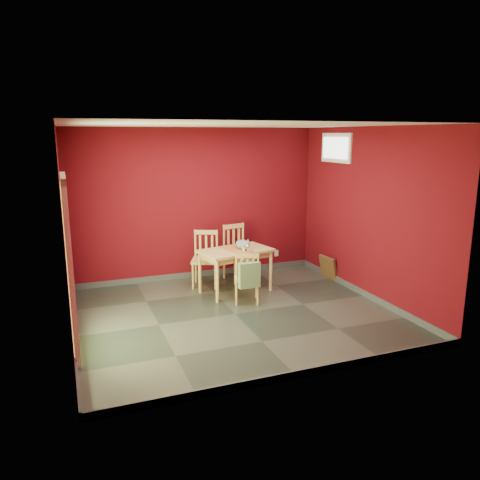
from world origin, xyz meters
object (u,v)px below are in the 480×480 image
object	(u,v)px
chair_far_left	(205,258)
chair_far_right	(238,252)
chair_near	(247,277)
cat	(242,243)
picture_frame	(328,268)
tote_bag	(249,275)
dining_table	(236,255)

from	to	relation	value
chair_far_left	chair_far_right	bearing A→B (deg)	9.90
chair_near	cat	size ratio (longest dim) A/B	1.98
picture_frame	chair_far_right	bearing A→B (deg)	159.75
cat	tote_bag	bearing A→B (deg)	-92.20
chair_far_right	chair_near	xyz separation A→B (m)	(-0.30, -1.20, -0.09)
chair_far_right	chair_near	bearing A→B (deg)	-104.02
chair_far_left	picture_frame	bearing A→B (deg)	-11.82
picture_frame	chair_far_left	bearing A→B (deg)	168.18
dining_table	chair_near	world-z (taller)	chair_near
dining_table	chair_far_left	distance (m)	0.66
cat	picture_frame	distance (m)	1.82
chair_near	tote_bag	distance (m)	0.22
chair_far_left	picture_frame	world-z (taller)	chair_far_left
chair_far_left	tote_bag	size ratio (longest dim) A/B	2.08
chair_far_left	cat	bearing A→B (deg)	-47.88
chair_far_right	chair_near	world-z (taller)	chair_far_right
picture_frame	chair_near	bearing A→B (deg)	-161.26
chair_far_left	tote_bag	distance (m)	1.32
dining_table	chair_near	size ratio (longest dim) A/B	1.56
dining_table	chair_far_right	bearing A→B (deg)	66.36
chair_far_left	chair_near	distance (m)	1.14
chair_far_left	cat	xyz separation A→B (m)	(0.48, -0.53, 0.34)
chair_far_right	picture_frame	size ratio (longest dim) A/B	2.32
dining_table	chair_far_left	world-z (taller)	chair_far_left
chair_near	cat	world-z (taller)	cat
cat	picture_frame	size ratio (longest dim) A/B	0.96
dining_table	cat	xyz separation A→B (m)	(0.12, 0.00, 0.19)
dining_table	tote_bag	bearing A→B (deg)	-94.23
tote_bag	cat	xyz separation A→B (m)	(0.18, 0.75, 0.32)
tote_bag	picture_frame	xyz separation A→B (m)	(1.88, 0.82, -0.30)
dining_table	tote_bag	world-z (taller)	tote_bag
dining_table	chair_near	distance (m)	0.59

